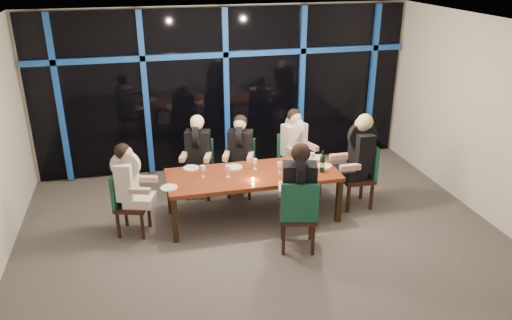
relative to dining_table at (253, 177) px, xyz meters
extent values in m
plane|color=#5A544F|center=(0.00, -0.80, -0.68)|extent=(7.00, 7.00, 0.00)
cube|color=silver|center=(0.00, 2.20, 0.82)|extent=(7.00, 0.04, 3.00)
cube|color=silver|center=(0.00, -3.80, 0.82)|extent=(7.00, 0.04, 3.00)
cube|color=silver|center=(3.50, -0.80, 0.82)|extent=(0.04, 6.00, 3.00)
cube|color=white|center=(0.00, -0.80, 2.32)|extent=(7.00, 6.00, 0.04)
cube|color=black|center=(0.00, 2.14, 0.82)|extent=(6.86, 0.04, 2.94)
cube|color=#1547A9|center=(-2.90, 2.09, 0.82)|extent=(0.10, 0.10, 2.94)
cube|color=#1547A9|center=(-1.45, 2.09, 0.82)|extent=(0.10, 0.10, 2.94)
cube|color=#1547A9|center=(0.00, 2.09, 0.82)|extent=(0.10, 0.10, 2.94)
cube|color=#1547A9|center=(1.45, 2.09, 0.82)|extent=(0.10, 0.10, 2.94)
cube|color=#1547A9|center=(2.90, 2.09, 0.82)|extent=(0.10, 0.10, 2.94)
cube|color=#1547A9|center=(0.00, 2.09, 1.48)|extent=(6.86, 0.10, 0.10)
cube|color=#FF2D14|center=(1.10, 2.45, 1.47)|extent=(0.60, 0.05, 0.35)
cube|color=maroon|center=(0.00, 0.00, 0.04)|extent=(2.60, 1.00, 0.06)
cube|color=black|center=(-1.24, -0.44, -0.34)|extent=(0.08, 0.08, 0.69)
cube|color=black|center=(1.24, -0.44, -0.34)|extent=(0.08, 0.08, 0.69)
cube|color=black|center=(-1.24, 0.44, -0.34)|extent=(0.08, 0.08, 0.69)
cube|color=black|center=(1.24, 0.44, -0.34)|extent=(0.08, 0.08, 0.69)
cube|color=black|center=(-0.71, 0.94, -0.23)|extent=(0.57, 0.57, 0.06)
cube|color=#19523D|center=(-0.65, 1.13, 0.03)|extent=(0.44, 0.19, 0.50)
cube|color=black|center=(-0.94, 0.82, -0.47)|extent=(0.05, 0.05, 0.42)
cube|color=black|center=(-0.60, 0.71, -0.47)|extent=(0.05, 0.05, 0.42)
cube|color=black|center=(-0.82, 1.16, -0.47)|extent=(0.05, 0.05, 0.42)
cube|color=black|center=(-0.48, 1.05, -0.47)|extent=(0.05, 0.05, 0.42)
cube|color=black|center=(-0.03, 0.80, -0.24)|extent=(0.58, 0.58, 0.06)
cube|color=#19523D|center=(0.05, 0.99, 0.03)|extent=(0.43, 0.21, 0.49)
cube|color=black|center=(-0.26, 0.70, -0.47)|extent=(0.05, 0.05, 0.42)
cube|color=black|center=(0.08, 0.57, -0.47)|extent=(0.05, 0.05, 0.42)
cube|color=black|center=(-0.13, 1.03, -0.47)|extent=(0.05, 0.05, 0.42)
cube|color=black|center=(0.20, 0.91, -0.47)|extent=(0.05, 0.05, 0.42)
cube|color=black|center=(0.96, 0.88, -0.23)|extent=(0.57, 0.57, 0.06)
cube|color=#19523D|center=(0.89, 1.07, 0.04)|extent=(0.44, 0.19, 0.50)
cube|color=black|center=(0.84, 0.65, -0.47)|extent=(0.05, 0.05, 0.42)
cube|color=black|center=(1.18, 0.76, -0.47)|extent=(0.05, 0.05, 0.42)
cube|color=black|center=(0.73, 0.99, -0.47)|extent=(0.05, 0.05, 0.42)
cube|color=black|center=(1.07, 1.10, -0.47)|extent=(0.05, 0.05, 0.42)
cube|color=black|center=(-1.81, -0.04, -0.24)|extent=(0.56, 0.56, 0.06)
cube|color=#19523D|center=(-2.00, 0.02, 0.03)|extent=(0.19, 0.44, 0.49)
cube|color=black|center=(-1.70, -0.26, -0.47)|extent=(0.05, 0.05, 0.41)
cube|color=black|center=(-1.59, 0.08, -0.47)|extent=(0.05, 0.05, 0.41)
cube|color=black|center=(-2.03, -0.15, -0.47)|extent=(0.05, 0.05, 0.41)
cube|color=black|center=(-1.92, 0.19, -0.47)|extent=(0.05, 0.05, 0.41)
cube|color=black|center=(1.70, -0.02, -0.19)|extent=(0.50, 0.50, 0.07)
cube|color=#19523D|center=(1.92, -0.02, 0.11)|extent=(0.06, 0.49, 0.55)
cube|color=black|center=(1.51, 0.18, -0.45)|extent=(0.04, 0.04, 0.46)
cube|color=black|center=(1.50, -0.21, -0.45)|extent=(0.04, 0.04, 0.46)
cube|color=black|center=(1.91, 0.17, -0.45)|extent=(0.04, 0.04, 0.46)
cube|color=black|center=(1.90, -0.22, -0.45)|extent=(0.04, 0.04, 0.46)
cube|color=black|center=(0.41, -0.98, -0.18)|extent=(0.61, 0.61, 0.07)
cube|color=#19523D|center=(0.35, -1.19, 0.12)|extent=(0.50, 0.18, 0.56)
cube|color=black|center=(0.65, -0.84, -0.45)|extent=(0.05, 0.05, 0.47)
cube|color=black|center=(0.26, -0.73, -0.45)|extent=(0.05, 0.05, 0.47)
cube|color=black|center=(0.55, -1.22, -0.45)|extent=(0.05, 0.05, 0.47)
cube|color=black|center=(0.16, -1.12, -0.45)|extent=(0.05, 0.05, 0.47)
cube|color=black|center=(-0.75, 0.82, -0.13)|extent=(0.47, 0.51, 0.14)
cube|color=black|center=(-0.70, 0.98, 0.19)|extent=(0.45, 0.35, 0.56)
cylinder|color=black|center=(-0.70, 0.98, 0.41)|extent=(0.23, 0.43, 0.42)
sphere|color=tan|center=(-0.70, 0.96, 0.59)|extent=(0.21, 0.21, 0.21)
sphere|color=silver|center=(-0.69, 0.99, 0.62)|extent=(0.23, 0.23, 0.23)
cube|color=tan|center=(-0.96, 0.81, 0.11)|extent=(0.17, 0.31, 0.08)
cube|color=tan|center=(-0.59, 0.69, 0.11)|extent=(0.17, 0.31, 0.08)
cube|color=black|center=(-0.07, 0.69, -0.14)|extent=(0.48, 0.52, 0.14)
cube|color=black|center=(-0.01, 0.84, 0.19)|extent=(0.45, 0.36, 0.55)
cylinder|color=black|center=(-0.01, 0.84, 0.41)|extent=(0.24, 0.42, 0.42)
sphere|color=tan|center=(-0.02, 0.82, 0.59)|extent=(0.21, 0.21, 0.21)
sphere|color=black|center=(0.00, 0.86, 0.61)|extent=(0.23, 0.23, 0.23)
cube|color=tan|center=(-0.28, 0.69, 0.11)|extent=(0.18, 0.31, 0.08)
cube|color=tan|center=(0.09, 0.55, 0.11)|extent=(0.18, 0.31, 0.08)
cube|color=silver|center=(0.99, 0.76, -0.13)|extent=(0.47, 0.51, 0.14)
cube|color=silver|center=(0.94, 0.92, 0.20)|extent=(0.46, 0.35, 0.56)
cylinder|color=silver|center=(0.94, 0.92, 0.42)|extent=(0.23, 0.43, 0.42)
sphere|color=tan|center=(0.95, 0.90, 0.60)|extent=(0.21, 0.21, 0.21)
sphere|color=black|center=(0.94, 0.93, 0.63)|extent=(0.23, 0.23, 0.23)
cube|color=tan|center=(0.83, 0.62, 0.11)|extent=(0.17, 0.31, 0.08)
cube|color=tan|center=(1.21, 0.75, 0.11)|extent=(0.17, 0.31, 0.08)
cube|color=silver|center=(-1.70, -0.08, -0.14)|extent=(0.51, 0.47, 0.14)
cube|color=silver|center=(-1.85, -0.03, 0.19)|extent=(0.35, 0.45, 0.55)
cylinder|color=silver|center=(-1.85, -0.03, 0.41)|extent=(0.43, 0.22, 0.41)
sphere|color=tan|center=(-1.83, -0.03, 0.58)|extent=(0.21, 0.21, 0.21)
sphere|color=black|center=(-1.87, -0.02, 0.61)|extent=(0.23, 0.23, 0.23)
cube|color=tan|center=(-1.68, -0.29, 0.11)|extent=(0.31, 0.17, 0.08)
cube|color=tan|center=(-1.56, 0.09, 0.11)|extent=(0.31, 0.17, 0.08)
cube|color=black|center=(1.57, -0.02, -0.08)|extent=(0.47, 0.40, 0.15)
cube|color=black|center=(1.75, -0.02, 0.28)|extent=(0.27, 0.44, 0.61)
cylinder|color=black|center=(1.75, -0.02, 0.52)|extent=(0.46, 0.12, 0.46)
sphere|color=tan|center=(1.73, -0.02, 0.72)|extent=(0.23, 0.23, 0.23)
sphere|color=tan|center=(1.77, -0.02, 0.75)|extent=(0.25, 0.25, 0.25)
cube|color=tan|center=(1.49, 0.20, 0.11)|extent=(0.33, 0.09, 0.09)
cube|color=tan|center=(1.48, -0.23, 0.11)|extent=(0.33, 0.09, 0.09)
cube|color=black|center=(0.44, -0.85, -0.07)|extent=(0.51, 0.55, 0.16)
cube|color=black|center=(0.39, -1.02, 0.30)|extent=(0.50, 0.37, 0.62)
cylinder|color=black|center=(0.39, -1.02, 0.54)|extent=(0.23, 0.48, 0.47)
sphere|color=tan|center=(0.40, -1.00, 0.74)|extent=(0.23, 0.23, 0.23)
sphere|color=black|center=(0.39, -1.04, 0.78)|extent=(0.26, 0.26, 0.26)
cube|color=tan|center=(0.68, -0.82, 0.11)|extent=(0.17, 0.35, 0.09)
cube|color=tan|center=(0.25, -0.71, 0.11)|extent=(0.17, 0.35, 0.09)
cylinder|color=white|center=(-0.89, 0.41, 0.08)|extent=(0.24, 0.24, 0.01)
cylinder|color=white|center=(-0.23, 0.28, 0.08)|extent=(0.24, 0.24, 0.01)
cylinder|color=white|center=(1.13, 0.35, 0.08)|extent=(0.24, 0.24, 0.01)
cylinder|color=white|center=(-1.28, -0.21, 0.08)|extent=(0.24, 0.24, 0.01)
cylinder|color=white|center=(1.14, -0.01, 0.08)|extent=(0.24, 0.24, 0.01)
cylinder|color=white|center=(0.55, -0.44, 0.08)|extent=(0.24, 0.24, 0.01)
cylinder|color=black|center=(1.04, -0.20, 0.19)|extent=(0.08, 0.08, 0.25)
cylinder|color=black|center=(1.04, -0.20, 0.37)|extent=(0.03, 0.03, 0.09)
cylinder|color=silver|center=(1.04, -0.20, 0.19)|extent=(0.08, 0.08, 0.07)
cylinder|color=white|center=(0.69, -0.28, 0.17)|extent=(0.11, 0.11, 0.21)
cylinder|color=white|center=(0.75, -0.28, 0.19)|extent=(0.02, 0.02, 0.14)
cylinder|color=#F8964A|center=(-0.06, -0.24, 0.08)|extent=(0.05, 0.05, 0.03)
cylinder|color=silver|center=(-0.39, -0.04, 0.07)|extent=(0.07, 0.07, 0.01)
cylinder|color=silver|center=(-0.39, -0.04, 0.13)|extent=(0.01, 0.01, 0.10)
cylinder|color=silver|center=(-0.39, -0.04, 0.22)|extent=(0.07, 0.07, 0.07)
cylinder|color=white|center=(0.07, 0.14, 0.07)|extent=(0.06, 0.06, 0.01)
cylinder|color=white|center=(0.07, 0.14, 0.12)|extent=(0.01, 0.01, 0.10)
cylinder|color=white|center=(0.07, 0.14, 0.21)|extent=(0.07, 0.07, 0.07)
cylinder|color=silver|center=(0.40, -0.08, 0.07)|extent=(0.06, 0.06, 0.01)
cylinder|color=silver|center=(0.40, -0.08, 0.12)|extent=(0.01, 0.01, 0.10)
cylinder|color=silver|center=(0.40, -0.08, 0.20)|extent=(0.07, 0.07, 0.07)
cylinder|color=white|center=(-0.75, 0.06, 0.07)|extent=(0.06, 0.06, 0.01)
cylinder|color=white|center=(-0.75, 0.06, 0.12)|extent=(0.01, 0.01, 0.10)
cylinder|color=white|center=(-0.75, 0.06, 0.21)|extent=(0.07, 0.07, 0.07)
cylinder|color=silver|center=(0.98, 0.11, 0.07)|extent=(0.07, 0.07, 0.01)
cylinder|color=silver|center=(0.98, 0.11, 0.13)|extent=(0.01, 0.01, 0.11)
cylinder|color=silver|center=(0.98, 0.11, 0.22)|extent=(0.08, 0.08, 0.08)
camera|label=1|loc=(-1.59, -6.70, 3.18)|focal=35.00mm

